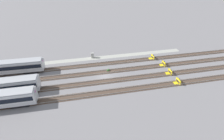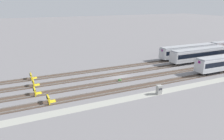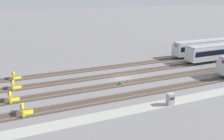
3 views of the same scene
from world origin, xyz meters
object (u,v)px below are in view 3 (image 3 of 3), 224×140
at_px(subway_car_back_row_leftmost, 207,47).
at_px(bumper_stop_nearest_track, 25,110).
at_px(subway_car_front_row_leftmost, 222,51).
at_px(bumper_stop_far_inner_track, 16,76).
at_px(bumper_stop_near_inner_track, 12,97).
at_px(electrical_cabinet, 170,99).
at_px(weed_clump, 121,84).
at_px(bumper_stop_middle_track, 15,85).

xyz_separation_m(subway_car_back_row_leftmost, bumper_stop_nearest_track, (-40.57, -12.95, -1.53)).
distance_m(subway_car_front_row_leftmost, bumper_stop_far_inner_track, 42.22).
relative_size(bumper_stop_near_inner_track, electrical_cabinet, 1.25).
bearing_deg(weed_clump, electrical_cabinet, -67.80).
bearing_deg(subway_car_front_row_leftmost, bumper_stop_near_inner_track, -174.21).
height_order(subway_car_front_row_leftmost, subway_car_back_row_leftmost, same).
bearing_deg(electrical_cabinet, bumper_stop_near_inner_track, 155.75).
bearing_deg(bumper_stop_middle_track, bumper_stop_nearest_track, -80.95).
bearing_deg(electrical_cabinet, bumper_stop_middle_track, 145.79).
xyz_separation_m(subway_car_back_row_leftmost, bumper_stop_far_inner_track, (-41.97, -0.00, -1.53)).
xyz_separation_m(subway_car_front_row_leftmost, subway_car_back_row_leftmost, (-0.00, 4.36, 0.00)).
bearing_deg(bumper_stop_nearest_track, subway_car_front_row_leftmost, 11.96).
bearing_deg(weed_clump, subway_car_back_row_leftmost, 18.96).
height_order(subway_car_front_row_leftmost, bumper_stop_near_inner_track, subway_car_front_row_leftmost).
distance_m(subway_car_back_row_leftmost, weed_clump, 27.71).
bearing_deg(bumper_stop_far_inner_track, bumper_stop_middle_track, -89.69).
distance_m(bumper_stop_far_inner_track, electrical_cabinet, 25.95).
bearing_deg(bumper_stop_near_inner_track, bumper_stop_nearest_track, -69.71).
xyz_separation_m(bumper_stop_nearest_track, weed_clump, (14.42, 3.97, -0.27)).
distance_m(subway_car_front_row_leftmost, subway_car_back_row_leftmost, 4.36).
height_order(subway_car_back_row_leftmost, bumper_stop_far_inner_track, subway_car_back_row_leftmost).
distance_m(electrical_cabinet, weed_clump, 9.11).
distance_m(subway_car_back_row_leftmost, electrical_cabinet, 28.64).
distance_m(bumper_stop_nearest_track, bumper_stop_near_inner_track, 4.60).
relative_size(subway_car_front_row_leftmost, bumper_stop_far_inner_track, 9.00).
relative_size(subway_car_front_row_leftmost, electrical_cabinet, 11.26).
relative_size(subway_car_front_row_leftmost, bumper_stop_near_inner_track, 9.00).
bearing_deg(bumper_stop_nearest_track, bumper_stop_middle_track, 99.05).
bearing_deg(bumper_stop_near_inner_track, bumper_stop_middle_track, 87.06).
height_order(subway_car_front_row_leftmost, bumper_stop_middle_track, subway_car_front_row_leftmost).
xyz_separation_m(subway_car_back_row_leftmost, weed_clump, (-26.15, -8.98, -1.80)).
relative_size(bumper_stop_near_inner_track, weed_clump, 2.18).
distance_m(bumper_stop_near_inner_track, bumper_stop_middle_track, 4.32).
bearing_deg(bumper_stop_near_inner_track, subway_car_back_row_leftmost, 11.57).
xyz_separation_m(bumper_stop_near_inner_track, bumper_stop_middle_track, (0.22, 4.31, 0.00)).
xyz_separation_m(bumper_stop_nearest_track, bumper_stop_far_inner_track, (-1.40, 12.95, 0.00)).
bearing_deg(electrical_cabinet, subway_car_back_row_leftmost, 37.45).
bearing_deg(electrical_cabinet, weed_clump, 112.20).
distance_m(bumper_stop_nearest_track, weed_clump, 14.96).
xyz_separation_m(electrical_cabinet, weed_clump, (-3.43, 8.41, -0.56)).
bearing_deg(bumper_stop_nearest_track, bumper_stop_far_inner_track, 96.16).
height_order(subway_car_front_row_leftmost, electrical_cabinet, subway_car_front_row_leftmost).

